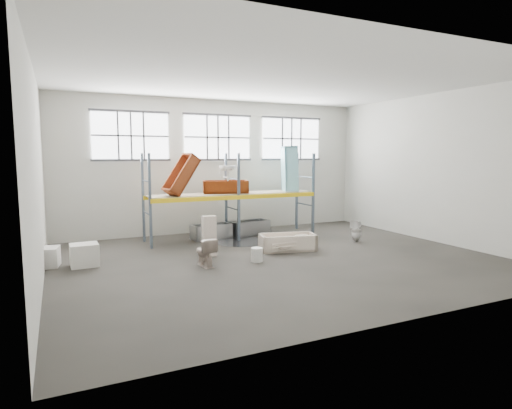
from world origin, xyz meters
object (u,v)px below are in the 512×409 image
cistern_tall (209,236)px  toilet_white (356,231)px  blue_tub_upright (290,170)px  rust_tub_flat (226,187)px  steel_tub_right (249,228)px  carton_near (84,255)px  bucket (257,255)px  bathtub_beige (288,242)px  toilet_beige (205,252)px  steel_tub_left (211,231)px

cistern_tall → toilet_white: size_ratio=1.57×
blue_tub_upright → rust_tub_flat: bearing=177.7°
cistern_tall → blue_tub_upright: bearing=32.9°
rust_tub_flat → blue_tub_upright: (2.53, -0.10, 0.57)m
steel_tub_right → carton_near: carton_near is taller
blue_tub_upright → bucket: bearing=-130.5°
bathtub_beige → bucket: 1.71m
rust_tub_flat → carton_near: (-4.84, -2.13, -1.52)m
bathtub_beige → rust_tub_flat: 3.32m
bathtub_beige → carton_near: 5.86m
bathtub_beige → carton_near: bearing=-173.3°
toilet_beige → bucket: toilet_beige is taller
steel_tub_right → rust_tub_flat: (-0.95, -0.08, 1.55)m
toilet_beige → blue_tub_upright: bearing=-147.7°
toilet_beige → steel_tub_left: size_ratio=0.56×
bathtub_beige → blue_tub_upright: size_ratio=0.98×
steel_tub_right → rust_tub_flat: size_ratio=0.93×
cistern_tall → bucket: 1.58m
cistern_tall → toilet_white: (5.22, -0.13, -0.21)m
steel_tub_left → rust_tub_flat: rust_tub_flat is taller
steel_tub_right → bucket: (-1.42, -3.71, -0.08)m
bathtub_beige → bucket: (-1.47, -0.88, -0.06)m
bathtub_beige → rust_tub_flat: rust_tub_flat is taller
bathtub_beige → carton_near: size_ratio=2.43×
carton_near → cistern_tall: bearing=-5.4°
blue_tub_upright → bucket: (-3.01, -3.53, -2.20)m
bathtub_beige → steel_tub_left: 3.16m
rust_tub_flat → cistern_tall: bearing=-120.7°
bathtub_beige → rust_tub_flat: size_ratio=1.09×
cistern_tall → bucket: size_ratio=3.08×
steel_tub_right → blue_tub_upright: bearing=-6.4°
cistern_tall → carton_near: 3.40m
steel_tub_left → steel_tub_right: steel_tub_right is taller
steel_tub_right → blue_tub_upright: 2.66m
toilet_beige → bathtub_beige: bearing=-170.7°
bucket → cistern_tall: bearing=129.9°
bathtub_beige → cistern_tall: cistern_tall is taller
cistern_tall → blue_tub_upright: size_ratio=0.68×
toilet_white → bucket: (-4.24, -1.04, -0.19)m
steel_tub_right → blue_tub_upright: size_ratio=0.84×
steel_tub_left → rust_tub_flat: 1.66m
toilet_beige → rust_tub_flat: bearing=-123.9°
bathtub_beige → blue_tub_upright: blue_tub_upright is taller
blue_tub_upright → toilet_white: bearing=-63.8°
toilet_beige → steel_tub_right: bearing=-133.8°
toilet_beige → cistern_tall: size_ratio=0.65×
toilet_white → bucket: bearing=-99.7°
toilet_beige → blue_tub_upright: blue_tub_upright is taller
bathtub_beige → toilet_beige: (-2.92, -0.74, 0.14)m
rust_tub_flat → blue_tub_upright: bearing=-2.3°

